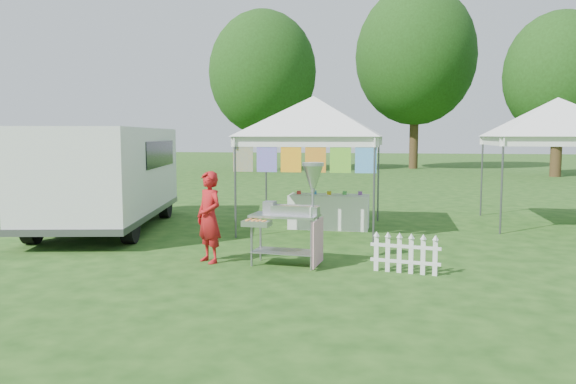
# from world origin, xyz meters

# --- Properties ---
(ground) EXTENTS (120.00, 120.00, 0.00)m
(ground) POSITION_xyz_m (0.00, 0.00, 0.00)
(ground) COLOR #1B4212
(ground) RESTS_ON ground
(canopy_main) EXTENTS (4.24, 4.24, 3.45)m
(canopy_main) POSITION_xyz_m (0.00, 3.49, 2.99)
(canopy_main) COLOR #59595E
(canopy_main) RESTS_ON ground
(canopy_right) EXTENTS (4.24, 4.24, 3.45)m
(canopy_right) POSITION_xyz_m (5.50, 5.00, 2.99)
(canopy_right) COLOR #59595E
(canopy_right) RESTS_ON ground
(tree_left) EXTENTS (6.40, 6.40, 9.53)m
(tree_left) POSITION_xyz_m (-6.00, 24.00, 5.83)
(tree_left) COLOR #342613
(tree_left) RESTS_ON ground
(tree_mid) EXTENTS (7.60, 7.60, 11.52)m
(tree_mid) POSITION_xyz_m (3.00, 28.00, 7.14)
(tree_mid) COLOR #342613
(tree_mid) RESTS_ON ground
(tree_right) EXTENTS (5.60, 5.60, 8.42)m
(tree_right) POSITION_xyz_m (10.00, 22.00, 5.18)
(tree_right) COLOR #342613
(tree_right) RESTS_ON ground
(donut_cart) EXTENTS (1.28, 0.79, 1.69)m
(donut_cart) POSITION_xyz_m (0.24, -0.20, 0.99)
(donut_cart) COLOR gray
(donut_cart) RESTS_ON ground
(vendor) EXTENTS (0.67, 0.63, 1.53)m
(vendor) POSITION_xyz_m (-1.22, -0.21, 0.77)
(vendor) COLOR #AA1418
(vendor) RESTS_ON ground
(cargo_van) EXTENTS (3.29, 5.83, 2.29)m
(cargo_van) POSITION_xyz_m (-4.62, 2.74, 1.23)
(cargo_van) COLOR silver
(cargo_van) RESTS_ON ground
(picket_fence) EXTENTS (1.07, 0.22, 0.56)m
(picket_fence) POSITION_xyz_m (1.99, -0.38, 0.29)
(picket_fence) COLOR silver
(picket_fence) RESTS_ON ground
(display_table) EXTENTS (1.80, 0.70, 0.77)m
(display_table) POSITION_xyz_m (0.35, 3.61, 0.39)
(display_table) COLOR white
(display_table) RESTS_ON ground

